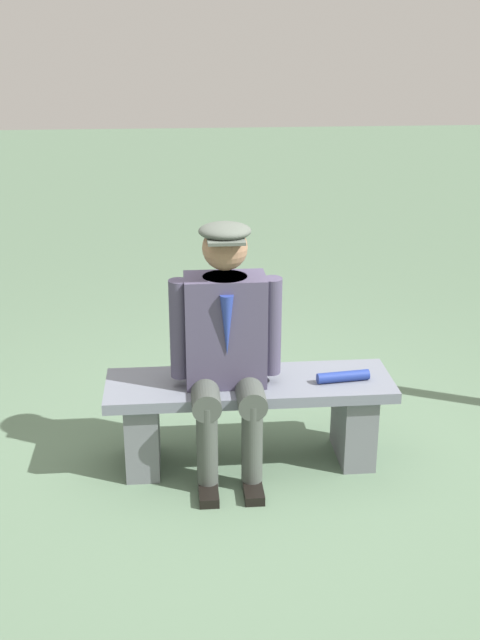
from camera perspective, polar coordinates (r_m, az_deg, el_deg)
The scene contains 4 objects.
ground_plane at distance 4.48m, azimuth 0.67°, elevation -10.09°, with size 30.00×30.00×0.00m, color #567158.
bench at distance 4.32m, azimuth 0.69°, elevation -6.49°, with size 1.54×0.46×0.49m.
seated_man at distance 4.08m, azimuth -1.01°, elevation -1.39°, with size 0.59×0.58×1.36m.
rolled_magazine at distance 4.26m, azimuth 7.46°, elevation -4.07°, with size 0.06×0.06×0.29m, color navy.
Camera 1 is at (0.39, 3.83, 2.29)m, focal length 44.31 mm.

